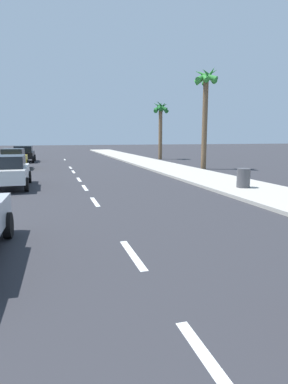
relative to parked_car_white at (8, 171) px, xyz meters
The scene contains 16 objects.
ground_plane 3.64m from the parked_car_white, ahead, with size 160.00×160.00×0.00m, color #2D2D33.
sidewalk_strip 10.98m from the parked_car_white, ahead, with size 3.60×80.00×0.14m, color #B2ADA3.
lane_stripe_2 14.41m from the parked_car_white, 75.74° to the right, with size 0.16×1.80×0.01m, color white.
lane_stripe_3 11.04m from the parked_car_white, 71.21° to the right, with size 0.16×1.80×0.01m, color white.
lane_stripe_4 5.88m from the parked_car_white, 52.51° to the right, with size 0.16×1.80×0.01m, color white.
lane_stripe_5 3.79m from the parked_car_white, 16.53° to the right, with size 0.16×1.80×0.01m, color white.
lane_stripe_6 4.20m from the parked_car_white, 30.54° to the left, with size 0.16×1.80×0.01m, color white.
lane_stripe_7 7.38m from the parked_car_white, 61.11° to the left, with size 0.16×1.80×0.01m, color white.
lane_stripe_8 10.32m from the parked_car_white, 69.84° to the left, with size 0.16×1.80×0.01m, color white.
lane_stripe_9 19.39m from the parked_car_white, 79.46° to the left, with size 0.16×1.80×0.01m, color white.
parked_car_white is the anchor object (origin of this frame).
parked_car_yellow 9.40m from the parked_car_white, 93.76° to the left, with size 1.91×3.94×1.57m.
parked_car_black 16.93m from the parked_car_white, 91.35° to the left, with size 2.01×4.29×1.57m.
palm_tree_far 15.18m from the parked_car_white, 22.96° to the left, with size 1.96×1.88×7.52m.
palm_tree_distant 22.02m from the parked_car_white, 50.93° to the left, with size 1.88×1.78×6.38m.
trash_bin_far 11.20m from the parked_car_white, 20.34° to the right, with size 0.60×0.60×0.88m, color #47474C.
Camera 1 is at (-1.59, 3.45, 2.46)m, focal length 30.09 mm.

